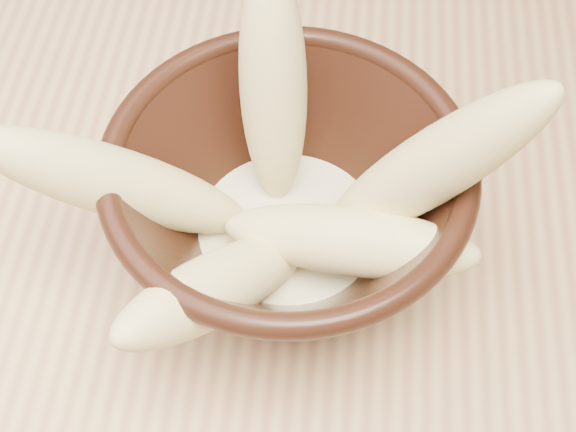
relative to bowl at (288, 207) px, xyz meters
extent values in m
cylinder|color=tan|center=(-0.31, 0.47, -0.45)|extent=(0.05, 0.05, 0.71)
cylinder|color=black|center=(0.00, 0.00, -0.05)|extent=(0.08, 0.08, 0.01)
cylinder|color=black|center=(0.00, 0.00, -0.03)|extent=(0.08, 0.08, 0.01)
torus|color=black|center=(0.00, 0.00, 0.04)|extent=(0.19, 0.19, 0.01)
cylinder|color=beige|center=(0.00, 0.00, -0.03)|extent=(0.11, 0.11, 0.01)
ellipsoid|color=#DDD383|center=(-0.01, 0.04, 0.05)|extent=(0.05, 0.08, 0.14)
ellipsoid|color=#DDD383|center=(-0.08, -0.01, 0.03)|extent=(0.15, 0.07, 0.13)
ellipsoid|color=#DDD383|center=(0.07, 0.00, 0.05)|extent=(0.12, 0.05, 0.15)
ellipsoid|color=#DDD383|center=(0.03, -0.03, 0.01)|extent=(0.14, 0.06, 0.06)
ellipsoid|color=#DDD383|center=(-0.03, -0.06, 0.01)|extent=(0.11, 0.13, 0.10)
camera|label=1|loc=(0.02, -0.24, 0.35)|focal=50.00mm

